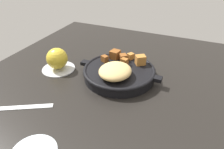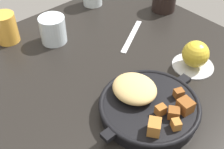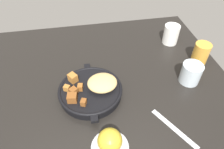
# 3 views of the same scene
# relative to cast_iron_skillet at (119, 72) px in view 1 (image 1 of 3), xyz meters

# --- Properties ---
(ground_plane) EXTENTS (0.95, 1.00, 0.02)m
(ground_plane) POSITION_rel_cast_iron_skillet_xyz_m (-0.02, 0.06, -0.04)
(ground_plane) COLOR black
(cast_iron_skillet) EXTENTS (0.28, 0.23, 0.07)m
(cast_iron_skillet) POSITION_rel_cast_iron_skillet_xyz_m (0.00, 0.00, 0.00)
(cast_iron_skillet) COLOR black
(cast_iron_skillet) RESTS_ON ground_plane
(saucer_plate) EXTENTS (0.11, 0.11, 0.01)m
(saucer_plate) POSITION_rel_cast_iron_skillet_xyz_m (0.22, 0.03, -0.02)
(saucer_plate) COLOR #B7BABF
(saucer_plate) RESTS_ON ground_plane
(red_apple) EXTENTS (0.07, 0.07, 0.07)m
(red_apple) POSITION_rel_cast_iron_skillet_xyz_m (0.22, 0.03, 0.02)
(red_apple) COLOR gold
(red_apple) RESTS_ON saucer_plate
(butter_knife) EXTENTS (0.17, 0.10, 0.00)m
(butter_knife) POSITION_rel_cast_iron_skillet_xyz_m (0.19, 0.24, -0.02)
(butter_knife) COLOR silver
(butter_knife) RESTS_ON ground_plane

